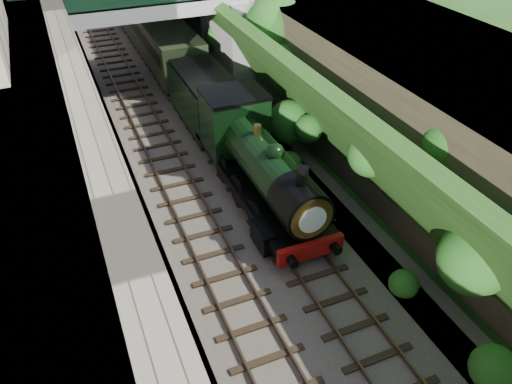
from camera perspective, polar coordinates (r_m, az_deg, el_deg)
trackbed at (r=30.50m, az=-9.12°, el=8.96°), size 10.00×90.00×0.20m
retaining_wall at (r=28.54m, az=-20.71°, el=12.72°), size 1.00×90.00×7.00m
street_plateau_right at (r=32.61m, az=7.32°, el=16.66°), size 8.00×90.00×6.25m
embankment_slope at (r=30.85m, az=-0.35°, el=15.08°), size 4.48×90.00×6.36m
track_left at (r=30.10m, az=-12.84°, el=8.44°), size 2.50×90.00×0.20m
track_right at (r=30.69m, az=-6.96°, el=9.63°), size 2.50×90.00×0.20m
road_bridge at (r=32.89m, az=-10.06°, el=18.32°), size 16.00×6.40×7.25m
tree at (r=29.54m, az=2.33°, el=18.02°), size 3.60×3.80×6.60m
locomotive at (r=21.77m, az=0.32°, el=3.28°), size 3.10×10.22×3.83m
tender at (r=28.00m, az=-5.68°, el=10.20°), size 2.70×6.00×3.05m
coach_front at (r=39.31m, az=-11.74°, el=17.85°), size 2.90×18.00×3.70m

